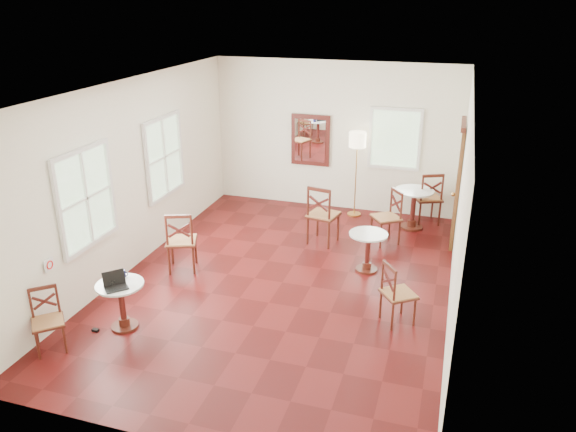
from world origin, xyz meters
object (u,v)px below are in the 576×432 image
object	(u,v)px
cafe_table_near	(122,301)
cafe_table_mid	(368,248)
cafe_table_back	(413,205)
chair_back_a	(428,198)
navy_mug	(123,274)
chair_near_b	(48,321)
chair_mid_b	(397,293)
chair_near_a	(181,241)
chair_mid_a	(323,215)
power_adapter	(95,330)
laptop	(115,284)
mouse	(122,280)
chair_back_b	(387,217)
water_glass	(113,284)
floor_lamp	(357,145)

from	to	relation	value
cafe_table_near	cafe_table_mid	world-z (taller)	cafe_table_near
cafe_table_mid	cafe_table_back	size ratio (longest dim) A/B	0.85
chair_back_a	navy_mug	size ratio (longest dim) A/B	8.50
chair_near_b	chair_mid_b	size ratio (longest dim) A/B	0.93
chair_near_a	chair_mid_a	bearing A→B (deg)	-159.51
navy_mug	power_adapter	distance (m)	0.83
laptop	chair_near_a	bearing A→B (deg)	45.14
mouse	chair_near_a	bearing A→B (deg)	114.90
chair_mid_a	navy_mug	size ratio (longest dim) A/B	8.87
navy_mug	cafe_table_near	bearing A→B (deg)	-71.46
chair_mid_a	cafe_table_back	bearing A→B (deg)	-130.25
cafe_table_near	chair_mid_a	xyz separation A→B (m)	(1.88, 3.45, 0.13)
cafe_table_near	chair_near_a	distance (m)	1.77
chair_near_b	chair_back_b	size ratio (longest dim) A/B	0.84
mouse	chair_back_b	bearing A→B (deg)	75.58
power_adapter	water_glass	bearing A→B (deg)	18.71
chair_near_a	water_glass	xyz separation A→B (m)	(-0.00, -1.87, 0.20)
cafe_table_back	power_adapter	bearing A→B (deg)	-127.28
floor_lamp	water_glass	bearing A→B (deg)	-113.46
floor_lamp	chair_mid_a	bearing A→B (deg)	-100.93
chair_near_b	power_adapter	distance (m)	0.69
chair_mid_b	cafe_table_back	bearing A→B (deg)	-34.30
cafe_table_mid	mouse	bearing A→B (deg)	-137.92
floor_lamp	power_adapter	size ratio (longest dim) A/B	19.71
chair_mid_b	cafe_table_near	bearing A→B (deg)	73.17
chair_back_b	mouse	distance (m)	4.80
laptop	water_glass	xyz separation A→B (m)	(-0.03, -0.01, -0.01)
cafe_table_mid	power_adapter	bearing A→B (deg)	-138.17
chair_mid_a	chair_mid_b	world-z (taller)	chair_mid_a
cafe_table_back	chair_back_b	xyz separation A→B (m)	(-0.38, -0.80, 0.01)
navy_mug	water_glass	xyz separation A→B (m)	(0.03, -0.29, -0.01)
chair_mid_a	chair_mid_b	bearing A→B (deg)	136.49
cafe_table_back	chair_mid_a	xyz separation A→B (m)	(-1.48, -1.18, 0.07)
cafe_table_mid	chair_near_a	distance (m)	2.99
chair_near_a	water_glass	world-z (taller)	chair_near_a
cafe_table_mid	mouse	world-z (taller)	mouse
chair_near_a	chair_near_b	xyz separation A→B (m)	(-0.58, -2.46, -0.10)
mouse	chair_mid_a	bearing A→B (deg)	84.89
chair_near_a	chair_near_b	world-z (taller)	chair_near_a
chair_near_a	power_adapter	xyz separation A→B (m)	(-0.29, -1.96, -0.49)
chair_near_a	chair_back_b	xyz separation A→B (m)	(3.00, 2.06, -0.02)
cafe_table_back	mouse	xyz separation A→B (m)	(-3.35, -4.56, 0.20)
laptop	navy_mug	bearing A→B (deg)	57.27
chair_back_b	power_adapter	xyz separation A→B (m)	(-3.30, -4.03, -0.47)
chair_back_b	floor_lamp	bearing A→B (deg)	179.11
cafe_table_near	chair_near_b	world-z (taller)	chair_near_b
chair_near_a	water_glass	bearing A→B (deg)	68.92
chair_mid_b	chair_back_a	size ratio (longest dim) A/B	0.85
chair_near_b	cafe_table_mid	bearing A→B (deg)	1.54
navy_mug	chair_near_a	bearing A→B (deg)	88.75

